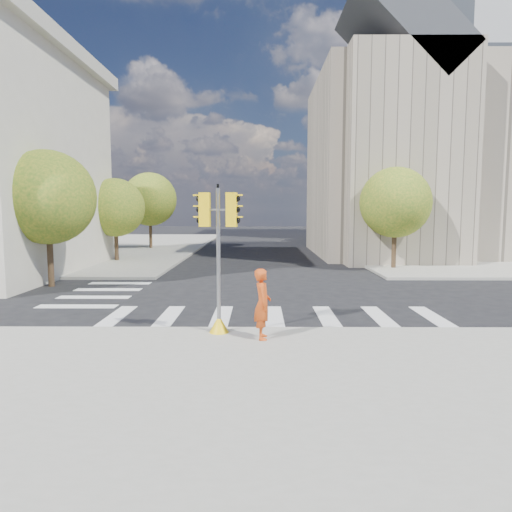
{
  "coord_description": "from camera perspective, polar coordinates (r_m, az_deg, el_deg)",
  "views": [
    {
      "loc": [
        -0.61,
        -17.36,
        3.67
      ],
      "look_at": [
        -0.72,
        -2.17,
        2.1
      ],
      "focal_mm": 32.0,
      "sensor_mm": 36.0,
      "label": 1
    }
  ],
  "objects": [
    {
      "name": "tree_lw_near",
      "position": [
        23.55,
        -24.61,
        6.66
      ],
      "size": [
        4.4,
        4.4,
        6.41
      ],
      "color": "#382616",
      "rests_on": "ground"
    },
    {
      "name": "office_tower",
      "position": [
        64.52,
        21.75,
        15.6
      ],
      "size": [
        20.0,
        18.0,
        30.0
      ],
      "primitive_type": "cube",
      "color": "#9EA0A3",
      "rests_on": "ground"
    },
    {
      "name": "civic_building",
      "position": [
        40.08,
        24.69,
        10.51
      ],
      "size": [
        26.0,
        16.0,
        19.39
      ],
      "color": "gray",
      "rests_on": "ground"
    },
    {
      "name": "tree_re_mid",
      "position": [
        40.19,
        12.13,
        6.74
      ],
      "size": [
        4.6,
        4.6,
        6.66
      ],
      "color": "#382616",
      "rests_on": "ground"
    },
    {
      "name": "tree_lw_mid",
      "position": [
        32.88,
        -17.19,
        5.8
      ],
      "size": [
        4.0,
        4.0,
        5.77
      ],
      "color": "#382616",
      "rests_on": "ground"
    },
    {
      "name": "sidewalk_near",
      "position": [
        7.33,
        5.6,
        -23.49
      ],
      "size": [
        30.0,
        14.0,
        0.15
      ],
      "primitive_type": "cube",
      "color": "gray",
      "rests_on": "ground"
    },
    {
      "name": "lamp_far",
      "position": [
        46.18,
        11.23,
        6.91
      ],
      "size": [
        0.35,
        0.18,
        8.11
      ],
      "color": "black",
      "rests_on": "sidewalk_far_right"
    },
    {
      "name": "sidewalk_far_left",
      "position": [
        47.63,
        -23.62,
        1.07
      ],
      "size": [
        28.0,
        40.0,
        0.15
      ],
      "primitive_type": "cube",
      "color": "gray",
      "rests_on": "ground"
    },
    {
      "name": "sidewalk_far_right",
      "position": [
        48.15,
        25.75,
        1.03
      ],
      "size": [
        28.0,
        40.0,
        0.15
      ],
      "primitive_type": "cube",
      "color": "gray",
      "rests_on": "ground"
    },
    {
      "name": "tree_re_near",
      "position": [
        28.54,
        17.02,
        6.41
      ],
      "size": [
        4.2,
        4.2,
        6.16
      ],
      "color": "#382616",
      "rests_on": "ground"
    },
    {
      "name": "photographer",
      "position": [
        12.41,
        0.81,
        -5.99
      ],
      "size": [
        0.49,
        0.72,
        1.93
      ],
      "primitive_type": "imported",
      "rotation": [
        0.0,
        0.0,
        1.62
      ],
      "color": "#C14212",
      "rests_on": "sidewalk_near"
    },
    {
      "name": "tree_lw_far",
      "position": [
        42.54,
        -13.14,
        6.91
      ],
      "size": [
        4.8,
        4.8,
        6.95
      ],
      "color": "#382616",
      "rests_on": "ground"
    },
    {
      "name": "ground",
      "position": [
        17.76,
        2.38,
        -6.04
      ],
      "size": [
        160.0,
        160.0,
        0.0
      ],
      "primitive_type": "plane",
      "color": "black",
      "rests_on": "ground"
    },
    {
      "name": "lamp_near",
      "position": [
        32.53,
        15.88,
        7.28
      ],
      "size": [
        0.35,
        0.18,
        8.11
      ],
      "color": "black",
      "rests_on": "sidewalk_far_right"
    },
    {
      "name": "traffic_signal",
      "position": [
        12.93,
        -4.7,
        -1.9
      ],
      "size": [
        1.08,
        0.56,
        4.21
      ],
      "rotation": [
        0.0,
        0.0,
        -0.09
      ],
      "color": "yellow",
      "rests_on": "sidewalk_near"
    },
    {
      "name": "tree_re_far",
      "position": [
        52.0,
        9.43,
        6.03
      ],
      "size": [
        4.0,
        4.0,
        5.88
      ],
      "color": "#382616",
      "rests_on": "ground"
    }
  ]
}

